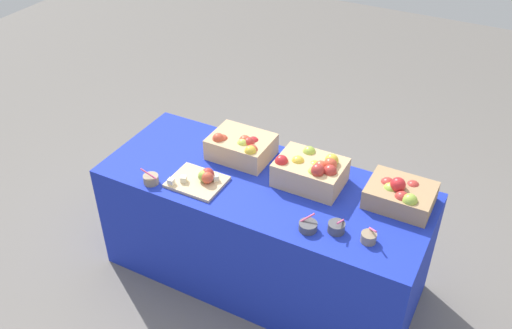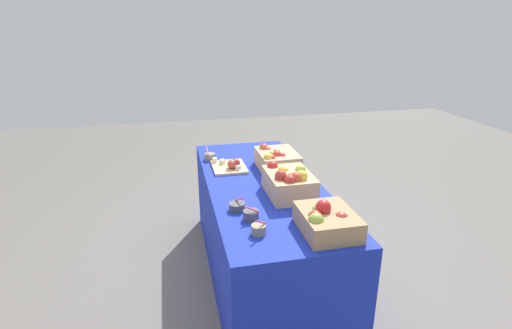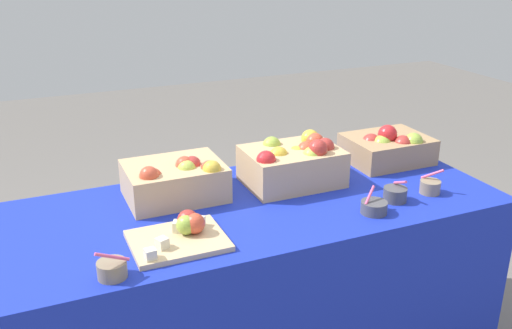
{
  "view_description": "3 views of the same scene",
  "coord_description": "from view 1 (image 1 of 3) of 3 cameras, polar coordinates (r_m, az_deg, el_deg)",
  "views": [
    {
      "loc": [
        1.13,
        -2.23,
        2.67
      ],
      "look_at": [
        -0.06,
        0.02,
        0.83
      ],
      "focal_mm": 39.14,
      "sensor_mm": 36.0,
      "label": 1
    },
    {
      "loc": [
        2.47,
        -0.6,
        1.8
      ],
      "look_at": [
        -0.12,
        -0.02,
        0.83
      ],
      "focal_mm": 28.0,
      "sensor_mm": 36.0,
      "label": 2
    },
    {
      "loc": [
        -0.74,
        -1.78,
        1.65
      ],
      "look_at": [
        0.02,
        -0.0,
        0.89
      ],
      "focal_mm": 40.12,
      "sensor_mm": 36.0,
      "label": 3
    }
  ],
  "objects": [
    {
      "name": "ground_plane",
      "position": [
        3.66,
        0.71,
        -11.01
      ],
      "size": [
        10.0,
        10.0,
        0.0
      ],
      "primitive_type": "plane",
      "color": "slate"
    },
    {
      "name": "table",
      "position": [
        3.4,
        0.76,
        -6.75
      ],
      "size": [
        1.9,
        0.76,
        0.74
      ],
      "primitive_type": "cube",
      "color": "#192DB7",
      "rests_on": "ground_plane"
    },
    {
      "name": "apple_crate_left",
      "position": [
        3.07,
        14.52,
        -2.96
      ],
      "size": [
        0.35,
        0.28,
        0.17
      ],
      "color": "tan",
      "rests_on": "table"
    },
    {
      "name": "apple_crate_middle",
      "position": [
        3.12,
        5.65,
        -0.64
      ],
      "size": [
        0.37,
        0.27,
        0.2
      ],
      "color": "tan",
      "rests_on": "table"
    },
    {
      "name": "apple_crate_right",
      "position": [
        3.32,
        -1.5,
        1.88
      ],
      "size": [
        0.36,
        0.28,
        0.17
      ],
      "color": "tan",
      "rests_on": "table"
    },
    {
      "name": "cutting_board_front",
      "position": [
        3.15,
        -5.69,
        -1.51
      ],
      "size": [
        0.3,
        0.25,
        0.09
      ],
      "color": "#D1B284",
      "rests_on": "table"
    },
    {
      "name": "sample_bowl_near",
      "position": [
        3.2,
        -10.69,
        -1.49
      ],
      "size": [
        0.1,
        0.09,
        0.1
      ],
      "color": "gray",
      "rests_on": "table"
    },
    {
      "name": "sample_bowl_mid",
      "position": [
        2.86,
        5.33,
        -6.29
      ],
      "size": [
        0.1,
        0.1,
        0.09
      ],
      "color": "#4C4C51",
      "rests_on": "table"
    },
    {
      "name": "sample_bowl_far",
      "position": [
        2.86,
        8.22,
        -6.36
      ],
      "size": [
        0.09,
        0.09,
        0.09
      ],
      "color": "#4C4C51",
      "rests_on": "table"
    },
    {
      "name": "sample_bowl_extra",
      "position": [
        2.84,
        11.45,
        -7.3
      ],
      "size": [
        0.08,
        0.09,
        0.1
      ],
      "color": "gray",
      "rests_on": "table"
    }
  ]
}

